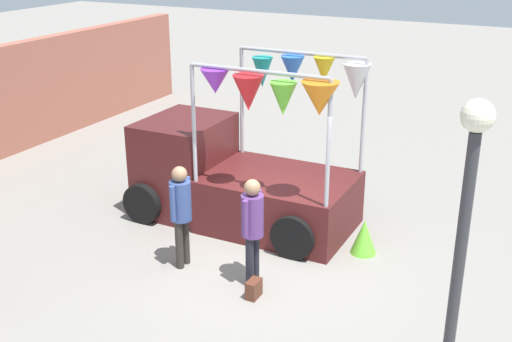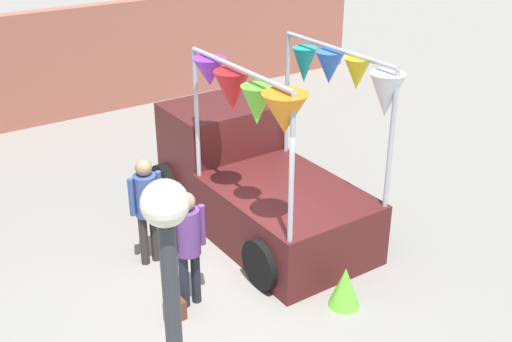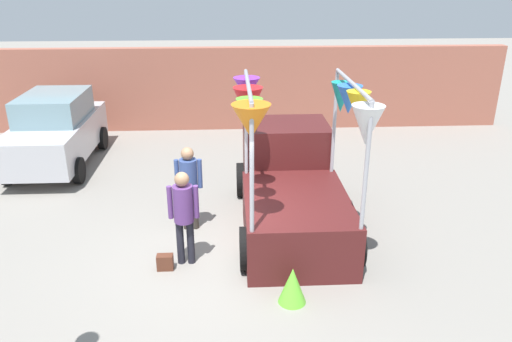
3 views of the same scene
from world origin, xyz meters
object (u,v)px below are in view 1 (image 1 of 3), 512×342
Objects in this scene: street_lamp at (464,227)px; handbag at (254,289)px; person_vendor at (181,207)px; person_customer at (252,222)px; folded_kite_bundle_lime at (364,237)px; vendor_truck at (232,172)px.

handbag is at bearing 64.46° from street_lamp.
handbag is at bearing -103.28° from person_vendor.
folded_kite_bundle_lime is at bearing -35.18° from person_customer.
handbag is at bearing -144.81° from vendor_truck.
street_lamp is 6.22× the size of folded_kite_bundle_lime.
vendor_truck reaches higher than folded_kite_bundle_lime.
folded_kite_bundle_lime is (-0.26, -2.68, -0.62)m from vendor_truck.
street_lamp is at bearing -115.54° from handbag.
street_lamp is at bearing -150.36° from folded_kite_bundle_lime.
vendor_truck is 2.47m from person_customer.
vendor_truck is 1.12× the size of street_lamp.
vendor_truck is 6.94× the size of folded_kite_bundle_lime.
person_vendor is at bearing 68.25° from street_lamp.
street_lamp reaches higher than folded_kite_bundle_lime.
vendor_truck is 2.42× the size of person_vendor.
vendor_truck is 2.01m from person_vendor.
person_vendor is 3.13m from folded_kite_bundle_lime.
vendor_truck is at bearing 5.23° from person_vendor.
street_lamp reaches higher than person_customer.
person_customer is at bearing -143.92° from vendor_truck.
handbag is 4.08m from street_lamp.
vendor_truck reaches higher than handbag.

